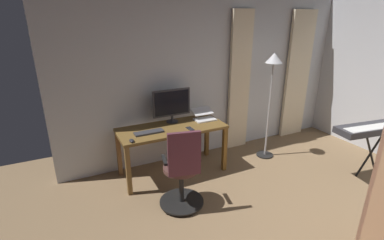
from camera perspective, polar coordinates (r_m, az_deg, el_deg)
name	(u,v)px	position (r m, az deg, el deg)	size (l,w,h in m)	color
back_room_partition	(212,76)	(4.75, 4.07, 8.79)	(5.07, 0.10, 2.64)	silver
curtain_left_panel	(297,76)	(5.80, 20.39, 8.29)	(0.54, 0.06, 2.36)	beige
curtain_right_panel	(239,83)	(4.95, 9.49, 7.38)	(0.39, 0.06, 2.36)	beige
desk	(172,133)	(4.16, -4.03, -2.64)	(1.55, 0.64, 0.74)	brown
office_chair	(182,173)	(3.45, -1.96, -10.57)	(0.56, 0.56, 1.07)	black
computer_monitor	(172,104)	(4.24, -4.09, 3.28)	(0.59, 0.18, 0.51)	#333338
computer_keyboard	(149,132)	(3.94, -8.64, -2.46)	(0.40, 0.13, 0.02)	#333338
laptop	(204,116)	(4.40, 2.41, 0.75)	(0.33, 0.31, 0.16)	white
computer_mouse	(132,141)	(3.71, -12.01, -4.08)	(0.06, 0.10, 0.04)	#232328
cell_phone_by_monitor	(190,129)	(4.04, -0.40, -1.74)	(0.07, 0.14, 0.01)	#232328
piano_keyboard	(377,129)	(4.82, 33.10, -1.47)	(1.29, 0.50, 0.82)	black
floor_lamp	(272,79)	(4.63, 15.79, 8.00)	(0.28, 0.28, 1.73)	black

